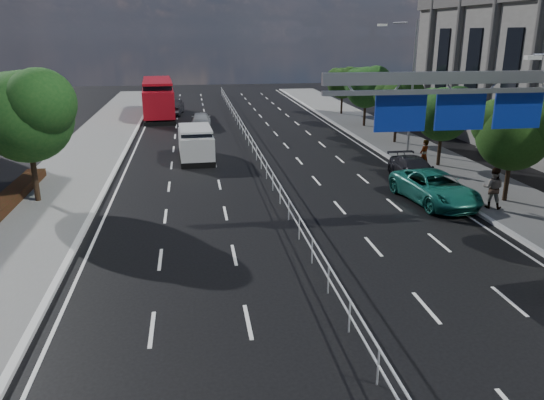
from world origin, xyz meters
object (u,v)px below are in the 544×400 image
object	(u,v)px
near_car_dark	(173,107)
pedestrian_b	(493,188)
parked_car_teal	(435,188)
parked_car_dark	(414,170)
overhead_gantry	(481,104)
white_minivan	(196,144)
pedestrian_a	(424,155)
near_car_silver	(201,119)
red_bus	(158,97)

from	to	relation	value
near_car_dark	pedestrian_b	xyz separation A→B (m)	(15.87, -33.72, 0.33)
parked_car_teal	parked_car_dark	xyz separation A→B (m)	(0.58, 3.90, -0.09)
pedestrian_b	overhead_gantry	bearing A→B (deg)	81.27
white_minivan	parked_car_teal	bearing A→B (deg)	-46.65
white_minivan	near_car_dark	bearing A→B (deg)	92.94
overhead_gantry	pedestrian_a	xyz separation A→B (m)	(2.86, 10.64, -4.51)
parked_car_dark	near_car_silver	bearing A→B (deg)	120.16
near_car_silver	pedestrian_a	size ratio (longest dim) A/B	2.17
white_minivan	near_car_silver	size ratio (longest dim) A/B	1.23
red_bus	parked_car_teal	bearing A→B (deg)	-67.60
parked_car_dark	pedestrian_b	bearing A→B (deg)	-73.86
pedestrian_b	red_bus	bearing A→B (deg)	-28.73
red_bus	pedestrian_a	size ratio (longest dim) A/B	6.47
red_bus	near_car_silver	world-z (taller)	red_bus
white_minivan	parked_car_teal	world-z (taller)	white_minivan
parked_car_dark	white_minivan	bearing A→B (deg)	149.02
pedestrian_b	pedestrian_a	bearing A→B (deg)	-54.30
near_car_dark	pedestrian_b	bearing A→B (deg)	121.01
overhead_gantry	parked_car_teal	world-z (taller)	overhead_gantry
near_car_silver	pedestrian_a	world-z (taller)	pedestrian_a
white_minivan	overhead_gantry	bearing A→B (deg)	-59.35
overhead_gantry	white_minivan	xyz separation A→B (m)	(-10.73, 16.38, -4.53)
near_car_dark	parked_car_teal	xyz separation A→B (m)	(13.72, -32.13, -0.03)
near_car_dark	pedestrian_a	bearing A→B (deg)	126.27
overhead_gantry	red_bus	world-z (taller)	overhead_gantry
red_bus	near_car_silver	xyz separation A→B (m)	(4.08, -7.20, -1.20)
pedestrian_a	pedestrian_b	bearing A→B (deg)	58.18
white_minivan	parked_car_dark	size ratio (longest dim) A/B	1.10
overhead_gantry	near_car_silver	distance (m)	31.22
parked_car_teal	parked_car_dark	bearing A→B (deg)	74.91
white_minivan	pedestrian_a	xyz separation A→B (m)	(13.59, -5.74, 0.02)
parked_car_dark	parked_car_teal	bearing A→B (deg)	-98.28
overhead_gantry	pedestrian_b	world-z (taller)	overhead_gantry
overhead_gantry	near_car_silver	bearing A→B (deg)	109.09
white_minivan	near_car_silver	bearing A→B (deg)	84.55
near_car_silver	pedestrian_b	world-z (taller)	pedestrian_b
overhead_gantry	pedestrian_a	world-z (taller)	overhead_gantry
parked_car_teal	pedestrian_b	size ratio (longest dim) A/B	2.81
white_minivan	pedestrian_a	bearing A→B (deg)	-25.46
near_car_silver	parked_car_teal	distance (m)	26.51
near_car_dark	parked_car_dark	size ratio (longest dim) A/B	1.04
near_car_silver	near_car_dark	size ratio (longest dim) A/B	0.86
near_car_dark	pedestrian_b	distance (m)	37.27
white_minivan	pedestrian_b	bearing A→B (deg)	-45.59
white_minivan	near_car_dark	distance (m)	20.89
near_car_dark	pedestrian_b	world-z (taller)	pedestrian_b
near_car_dark	parked_car_dark	world-z (taller)	near_car_dark
overhead_gantry	red_bus	distance (m)	39.18
white_minivan	near_car_dark	xyz separation A→B (m)	(-2.01, 20.79, -0.28)
overhead_gantry	pedestrian_a	size ratio (longest dim) A/B	5.33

